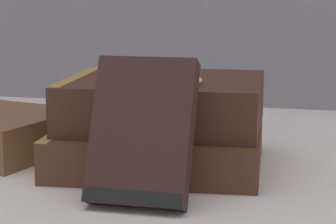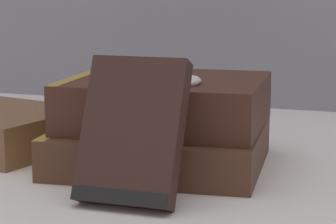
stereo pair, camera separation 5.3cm
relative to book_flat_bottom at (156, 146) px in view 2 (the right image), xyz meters
The scene contains 6 objects.
ground_plane 0.02m from the book_flat_bottom, 128.88° to the right, with size 3.00×3.00×0.00m, color silver.
book_flat_bottom is the anchor object (origin of this frame).
book_flat_top 0.05m from the book_flat_bottom, 72.23° to the left, with size 0.21×0.18×0.05m.
book_leaning_front 0.13m from the book_flat_bottom, 79.92° to the right, with size 0.08×0.07×0.12m.
pocket_watch 0.08m from the book_flat_bottom, 45.16° to the right, with size 0.06×0.06×0.01m.
reading_glasses 0.16m from the book_flat_bottom, 96.13° to the left, with size 0.10×0.06×0.00m.
Camera 2 is at (0.24, -0.64, 0.18)m, focal length 75.00 mm.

